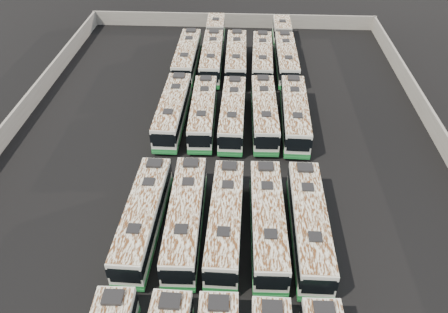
% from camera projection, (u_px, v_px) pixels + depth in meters
% --- Properties ---
extents(ground, '(140.00, 140.00, 0.00)m').
position_uv_depth(ground, '(219.00, 170.00, 41.99)').
color(ground, black).
rests_on(ground, ground).
extents(perimeter_wall, '(45.20, 73.20, 2.20)m').
position_uv_depth(perimeter_wall, '(219.00, 161.00, 41.32)').
color(perimeter_wall, slate).
rests_on(perimeter_wall, ground).
extents(bus_midfront_far_left, '(2.79, 11.95, 3.35)m').
position_uv_depth(bus_midfront_far_left, '(144.00, 217.00, 34.71)').
color(bus_midfront_far_left, silver).
rests_on(bus_midfront_far_left, ground).
extents(bus_midfront_left, '(2.76, 12.05, 3.38)m').
position_uv_depth(bus_midfront_left, '(186.00, 217.00, 34.66)').
color(bus_midfront_left, silver).
rests_on(bus_midfront_left, ground).
extents(bus_midfront_center, '(2.68, 11.82, 3.32)m').
position_uv_depth(bus_midfront_center, '(226.00, 220.00, 34.49)').
color(bus_midfront_center, silver).
rests_on(bus_midfront_center, ground).
extents(bus_midfront_right, '(2.80, 12.02, 3.37)m').
position_uv_depth(bus_midfront_right, '(268.00, 222.00, 34.29)').
color(bus_midfront_right, silver).
rests_on(bus_midfront_right, ground).
extents(bus_midfront_far_right, '(2.57, 12.13, 3.42)m').
position_uv_depth(bus_midfront_far_right, '(309.00, 224.00, 34.06)').
color(bus_midfront_far_right, silver).
rests_on(bus_midfront_far_right, ground).
extents(bus_midback_far_left, '(2.72, 12.16, 3.42)m').
position_uv_depth(bus_midback_far_left, '(173.00, 110.00, 47.27)').
color(bus_midback_far_left, silver).
rests_on(bus_midback_far_left, ground).
extents(bus_midback_left, '(2.73, 11.76, 3.30)m').
position_uv_depth(bus_midback_left, '(203.00, 112.00, 47.11)').
color(bus_midback_left, silver).
rests_on(bus_midback_left, ground).
extents(bus_midback_center, '(2.63, 11.83, 3.32)m').
position_uv_depth(bus_midback_center, '(233.00, 113.00, 46.89)').
color(bus_midback_center, silver).
rests_on(bus_midback_center, ground).
extents(bus_midback_right, '(2.82, 12.07, 3.39)m').
position_uv_depth(bus_midback_right, '(264.00, 113.00, 46.93)').
color(bus_midback_right, silver).
rests_on(bus_midback_right, ground).
extents(bus_midback_far_right, '(2.85, 12.29, 3.45)m').
position_uv_depth(bus_midback_far_right, '(295.00, 114.00, 46.69)').
color(bus_midback_far_right, silver).
rests_on(bus_midback_far_right, ground).
extents(bus_back_far_left, '(2.59, 12.22, 3.44)m').
position_uv_depth(bus_back_far_left, '(187.00, 57.00, 57.83)').
color(bus_back_far_left, silver).
rests_on(bus_back_far_left, ground).
extents(bus_back_left, '(2.86, 18.91, 3.42)m').
position_uv_depth(bus_back_left, '(213.00, 47.00, 60.19)').
color(bus_back_left, silver).
rests_on(bus_back_left, ground).
extents(bus_back_center, '(2.74, 12.31, 3.46)m').
position_uv_depth(bus_back_center, '(236.00, 58.00, 57.45)').
color(bus_back_center, silver).
rests_on(bus_back_center, ground).
extents(bus_back_right, '(2.75, 12.09, 3.40)m').
position_uv_depth(bus_back_right, '(262.00, 59.00, 57.32)').
color(bus_back_right, silver).
rests_on(bus_back_right, ground).
extents(bus_back_far_right, '(2.63, 18.44, 3.34)m').
position_uv_depth(bus_back_far_right, '(285.00, 49.00, 59.88)').
color(bus_back_far_right, silver).
rests_on(bus_back_far_right, ground).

